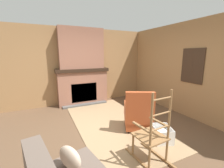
{
  "coord_description": "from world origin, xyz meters",
  "views": [
    {
      "loc": [
        2.93,
        -1.29,
        1.76
      ],
      "look_at": [
        -0.95,
        0.55,
        0.9
      ],
      "focal_mm": 24.0,
      "sensor_mm": 36.0,
      "label": 1
    }
  ],
  "objects_px": {
    "firewood_stack": "(143,111)",
    "laundry_basket": "(162,134)",
    "armchair": "(138,115)",
    "storage_case": "(90,66)",
    "oil_lamp_vase": "(71,66)",
    "rocking_chair": "(152,138)"
  },
  "relations": [
    {
      "from": "armchair",
      "to": "oil_lamp_vase",
      "type": "xyz_separation_m",
      "value": [
        -2.47,
        -1.06,
        1.01
      ]
    },
    {
      "from": "rocking_chair",
      "to": "firewood_stack",
      "type": "xyz_separation_m",
      "value": [
        -1.76,
        1.16,
        -0.34
      ]
    },
    {
      "from": "oil_lamp_vase",
      "to": "storage_case",
      "type": "distance_m",
      "value": 0.69
    },
    {
      "from": "armchair",
      "to": "firewood_stack",
      "type": "relative_size",
      "value": 2.08
    },
    {
      "from": "oil_lamp_vase",
      "to": "storage_case",
      "type": "relative_size",
      "value": 1.4
    },
    {
      "from": "laundry_basket",
      "to": "storage_case",
      "type": "height_order",
      "value": "storage_case"
    },
    {
      "from": "rocking_chair",
      "to": "oil_lamp_vase",
      "type": "relative_size",
      "value": 4.32
    },
    {
      "from": "rocking_chair",
      "to": "laundry_basket",
      "type": "distance_m",
      "value": 0.75
    },
    {
      "from": "firewood_stack",
      "to": "oil_lamp_vase",
      "type": "xyz_separation_m",
      "value": [
        -1.7,
        -1.79,
        1.3
      ]
    },
    {
      "from": "armchair",
      "to": "oil_lamp_vase",
      "type": "relative_size",
      "value": 3.37
    },
    {
      "from": "firewood_stack",
      "to": "laundry_basket",
      "type": "relative_size",
      "value": 0.91
    },
    {
      "from": "armchair",
      "to": "storage_case",
      "type": "bearing_deg",
      "value": 35.62
    },
    {
      "from": "armchair",
      "to": "oil_lamp_vase",
      "type": "distance_m",
      "value": 2.88
    },
    {
      "from": "firewood_stack",
      "to": "storage_case",
      "type": "relative_size",
      "value": 2.27
    },
    {
      "from": "firewood_stack",
      "to": "oil_lamp_vase",
      "type": "distance_m",
      "value": 2.79
    },
    {
      "from": "oil_lamp_vase",
      "to": "storage_case",
      "type": "bearing_deg",
      "value": 89.99
    },
    {
      "from": "oil_lamp_vase",
      "to": "armchair",
      "type": "bearing_deg",
      "value": 23.18
    },
    {
      "from": "armchair",
      "to": "rocking_chair",
      "type": "relative_size",
      "value": 0.78
    },
    {
      "from": "firewood_stack",
      "to": "storage_case",
      "type": "xyz_separation_m",
      "value": [
        -1.7,
        -1.11,
        1.26
      ]
    },
    {
      "from": "firewood_stack",
      "to": "storage_case",
      "type": "height_order",
      "value": "storage_case"
    },
    {
      "from": "armchair",
      "to": "rocking_chair",
      "type": "distance_m",
      "value": 1.08
    },
    {
      "from": "laundry_basket",
      "to": "oil_lamp_vase",
      "type": "relative_size",
      "value": 1.79
    }
  ]
}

